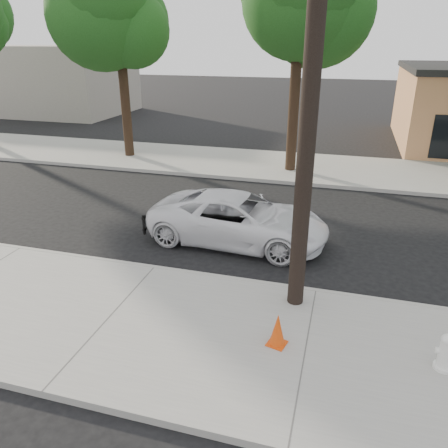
{
  "coord_description": "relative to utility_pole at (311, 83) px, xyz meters",
  "views": [
    {
      "loc": [
        4.35,
        -10.93,
        5.41
      ],
      "look_at": [
        1.47,
        -0.91,
        1.0
      ],
      "focal_mm": 35.0,
      "sensor_mm": 36.0,
      "label": 1
    }
  ],
  "objects": [
    {
      "name": "building_far",
      "position": [
        -23.6,
        22.7,
        -2.2
      ],
      "size": [
        14.0,
        8.0,
        5.0
      ],
      "primitive_type": "cube",
      "color": "gray",
      "rests_on": "ground"
    },
    {
      "name": "police_cruiser",
      "position": [
        -2.01,
        2.94,
        -3.99
      ],
      "size": [
        5.2,
        2.63,
        1.41
      ],
      "primitive_type": "imported",
      "rotation": [
        0.0,
        0.0,
        1.51
      ],
      "color": "white",
      "rests_on": "ground"
    },
    {
      "name": "fire_hydrant",
      "position": [
        2.74,
        -1.41,
        -4.22
      ],
      "size": [
        0.36,
        0.33,
        0.69
      ],
      "rotation": [
        0.0,
        0.0,
        -0.07
      ],
      "color": "white",
      "rests_on": "near_sidewalk"
    },
    {
      "name": "far_sidewalk",
      "position": [
        -3.6,
        11.2,
        -4.62
      ],
      "size": [
        90.0,
        5.0,
        0.15
      ],
      "primitive_type": "cube",
      "color": "gray",
      "rests_on": "ground"
    },
    {
      "name": "utility_pole",
      "position": [
        0.0,
        0.0,
        0.0
      ],
      "size": [
        1.4,
        0.34,
        9.0
      ],
      "color": "black",
      "rests_on": "near_sidewalk"
    },
    {
      "name": "near_sidewalk",
      "position": [
        -3.6,
        -1.6,
        -4.62
      ],
      "size": [
        90.0,
        4.4,
        0.15
      ],
      "primitive_type": "cube",
      "color": "gray",
      "rests_on": "ground"
    },
    {
      "name": "traffic_cone",
      "position": [
        -0.14,
        -1.55,
        -4.23
      ],
      "size": [
        0.41,
        0.41,
        0.66
      ],
      "rotation": [
        0.0,
        0.0,
        -0.25
      ],
      "color": "#E2450B",
      "rests_on": "near_sidewalk"
    },
    {
      "name": "tree_b",
      "position": [
        -9.41,
        10.76,
        1.45
      ],
      "size": [
        4.34,
        4.2,
        8.45
      ],
      "color": "black",
      "rests_on": "far_sidewalk"
    },
    {
      "name": "curb_near",
      "position": [
        -3.6,
        0.6,
        -4.62
      ],
      "size": [
        90.0,
        0.12,
        0.16
      ],
      "primitive_type": "cube",
      "color": "#9E9B93",
      "rests_on": "ground"
    },
    {
      "name": "ground",
      "position": [
        -3.6,
        2.7,
        -4.7
      ],
      "size": [
        120.0,
        120.0,
        0.0
      ],
      "primitive_type": "plane",
      "color": "black",
      "rests_on": "ground"
    }
  ]
}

